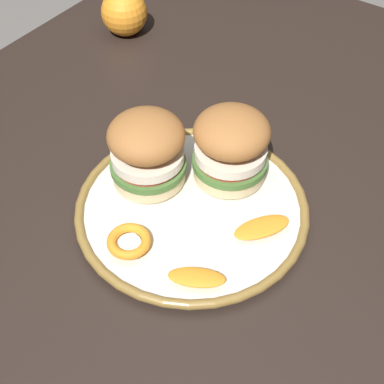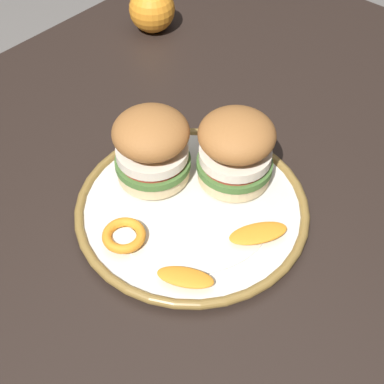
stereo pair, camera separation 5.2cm
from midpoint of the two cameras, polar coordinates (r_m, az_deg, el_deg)
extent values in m
cube|color=black|center=(0.77, -2.75, 0.45)|extent=(1.20, 0.90, 0.03)
cube|color=black|center=(1.51, -1.82, 9.81)|extent=(0.06, 0.06, 0.68)
cylinder|color=silver|center=(0.72, -2.08, -1.92)|extent=(0.28, 0.28, 0.01)
torus|color=olive|center=(0.71, -2.09, -1.61)|extent=(0.30, 0.30, 0.01)
cylinder|color=silver|center=(0.71, -2.09, -1.56)|extent=(0.21, 0.21, 0.00)
cylinder|color=beige|center=(0.74, -6.48, 1.96)|extent=(0.10, 0.10, 0.02)
cylinder|color=#477033|center=(0.73, -6.57, 2.73)|extent=(0.10, 0.10, 0.01)
cylinder|color=#BC3828|center=(0.72, -6.63, 3.18)|extent=(0.09, 0.09, 0.01)
cylinder|color=silver|center=(0.71, -6.70, 3.75)|extent=(0.09, 0.09, 0.01)
ellipsoid|color=#A36633|center=(0.69, -6.93, 5.73)|extent=(0.14, 0.14, 0.05)
cylinder|color=beige|center=(0.74, 1.87, 2.38)|extent=(0.10, 0.10, 0.02)
cylinder|color=#477033|center=(0.73, 1.90, 3.16)|extent=(0.10, 0.10, 0.01)
cylinder|color=#BC3828|center=(0.72, 1.91, 3.62)|extent=(0.09, 0.09, 0.01)
cylinder|color=silver|center=(0.72, 1.93, 4.19)|extent=(0.09, 0.09, 0.01)
ellipsoid|color=#A36633|center=(0.69, 2.00, 6.18)|extent=(0.14, 0.14, 0.05)
torus|color=orange|center=(0.67, -8.74, -5.13)|extent=(0.07, 0.07, 0.01)
cylinder|color=#F4E5C6|center=(0.67, -8.70, -5.35)|extent=(0.03, 0.03, 0.00)
ellipsoid|color=orange|center=(0.63, -1.89, -8.90)|extent=(0.06, 0.07, 0.01)
ellipsoid|color=orange|center=(0.68, 5.04, -3.73)|extent=(0.08, 0.07, 0.01)
sphere|color=orange|center=(1.04, -8.50, 17.81)|extent=(0.08, 0.08, 0.08)
camera|label=1|loc=(0.03, -92.16, -2.36)|focal=51.72mm
camera|label=2|loc=(0.03, 87.84, 2.36)|focal=51.72mm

